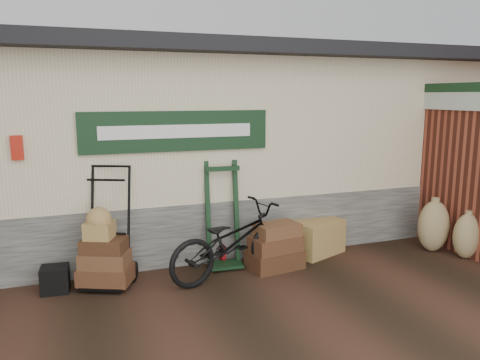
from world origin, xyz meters
name	(u,v)px	position (x,y,z in m)	size (l,w,h in m)	color
ground	(220,290)	(0.00, 0.00, 0.00)	(80.00, 80.00, 0.00)	black
station_building	(173,143)	(-0.01, 2.74, 1.61)	(14.40, 4.10, 3.20)	#4C4C47
brick_outbuilding	(450,159)	(4.70, 1.19, 1.30)	(1.71, 4.51, 2.62)	maroon
porter_trolley	(108,225)	(-1.29, 0.72, 0.79)	(0.79, 0.59, 1.57)	black
green_barrow	(223,214)	(0.31, 0.85, 0.76)	(0.55, 0.46, 1.51)	black
suitcase_stack	(275,246)	(0.96, 0.46, 0.33)	(0.75, 0.47, 0.67)	#382112
wicker_hamper	(316,237)	(1.83, 0.83, 0.26)	(0.81, 0.53, 0.53)	#95653B
black_trunk	(55,279)	(-1.96, 0.64, 0.17)	(0.33, 0.29, 0.33)	black
bicycle	(233,237)	(0.29, 0.37, 0.56)	(1.93, 0.67, 1.12)	black
burlap_sack_left	(434,226)	(3.62, 0.31, 0.41)	(0.51, 0.43, 0.81)	olive
burlap_sack_right	(467,236)	(3.85, -0.13, 0.35)	(0.43, 0.36, 0.69)	olive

